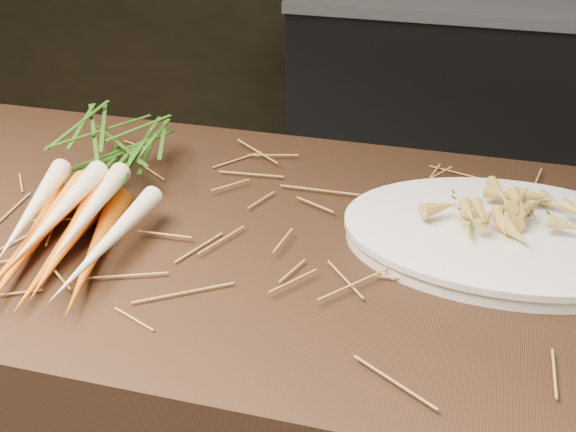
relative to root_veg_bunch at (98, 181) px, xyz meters
The scene contains 5 objects.
back_counter 2.10m from the root_veg_bunch, 67.76° to the left, with size 1.82×0.62×0.84m.
straw_bedding 0.47m from the root_veg_bunch, ahead, with size 1.40×0.60×0.02m, color olive, non-canonical shape.
root_veg_bunch is the anchor object (origin of this frame).
serving_platter 0.61m from the root_veg_bunch, ahead, with size 0.46×0.30×0.02m, color white, non-canonical shape.
roasted_veg_heap 0.61m from the root_veg_bunch, ahead, with size 0.22×0.16×0.05m, color #A8872F, non-canonical shape.
Camera 1 is at (0.06, -0.56, 1.45)m, focal length 45.00 mm.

